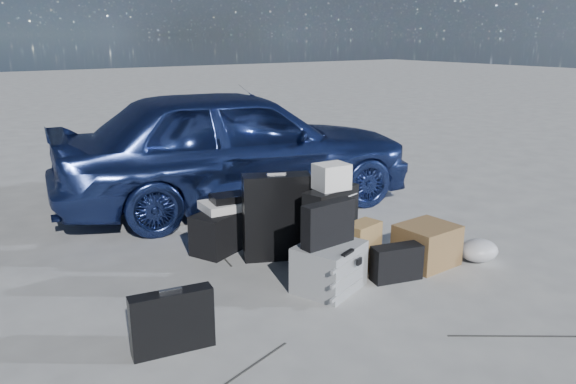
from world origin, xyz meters
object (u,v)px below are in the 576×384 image
at_px(briefcase, 172,322).
at_px(duffel_bag, 227,228).
at_px(cardboard_box, 427,245).
at_px(suitcase_right, 330,225).
at_px(suitcase_left, 277,217).
at_px(pelican_case, 329,267).
at_px(car, 236,146).

xyz_separation_m(briefcase, duffel_bag, (1.10, 1.35, -0.02)).
bearing_deg(cardboard_box, suitcase_right, 141.70).
relative_size(suitcase_right, duffel_bag, 0.90).
height_order(suitcase_left, cardboard_box, suitcase_left).
xyz_separation_m(pelican_case, cardboard_box, (0.97, -0.08, -0.01)).
distance_m(briefcase, suitcase_right, 1.75).
distance_m(suitcase_left, suitcase_right, 0.46).
relative_size(briefcase, suitcase_right, 0.78).
xyz_separation_m(car, suitcase_left, (-0.50, -1.58, -0.30)).
bearing_deg(car, suitcase_right, -175.25).
bearing_deg(suitcase_left, duffel_bag, 141.20).
bearing_deg(duffel_bag, suitcase_left, -87.10).
bearing_deg(suitcase_right, suitcase_left, 118.47).
xyz_separation_m(briefcase, cardboard_box, (2.29, 0.06, -0.02)).
height_order(briefcase, cardboard_box, briefcase).
bearing_deg(briefcase, suitcase_left, 43.23).
bearing_deg(pelican_case, cardboard_box, -25.89).
distance_m(suitcase_right, duffel_bag, 0.97).
bearing_deg(cardboard_box, briefcase, -178.42).
bearing_deg(suitcase_right, car, 68.87).
bearing_deg(briefcase, duffel_bag, 60.22).
relative_size(suitcase_left, cardboard_box, 1.62).
bearing_deg(suitcase_right, duffel_bag, 109.39).
bearing_deg(suitcase_right, briefcase, -177.11).
bearing_deg(pelican_case, suitcase_left, 67.77).
bearing_deg(suitcase_left, briefcase, -122.16).
xyz_separation_m(car, briefcase, (-1.84, -2.47, -0.48)).
height_order(car, cardboard_box, car).
bearing_deg(pelican_case, briefcase, 165.53).
relative_size(briefcase, duffel_bag, 0.70).
distance_m(briefcase, cardboard_box, 2.29).
height_order(pelican_case, duffel_bag, duffel_bag).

